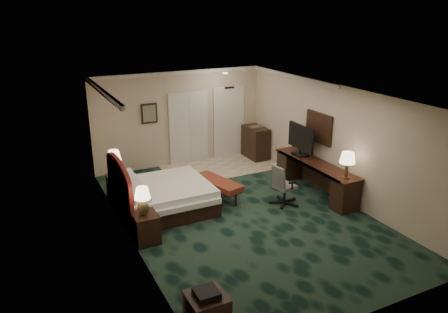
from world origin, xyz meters
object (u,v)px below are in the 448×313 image
tv (301,140)px  nightstand_near (146,228)px  lamp_near (143,202)px  lamp_far (115,163)px  nightstand_far (118,187)px  bed (165,197)px  desk (315,178)px  minibar (255,142)px  bed_bench (218,189)px  side_table (207,313)px  desk_chair (285,185)px

tv → nightstand_near: bearing=-164.7°
lamp_near → lamp_far: lamp_far is taller
nightstand_near → nightstand_far: 2.27m
bed → desk: desk is taller
desk → minibar: 2.93m
bed_bench → desk: (2.29, -0.76, 0.16)m
minibar → side_table: bearing=-125.4°
side_table → desk: 5.47m
nightstand_near → lamp_near: lamp_near is taller
tv → lamp_far: bearing=166.1°
nightstand_near → side_table: same height
side_table → nightstand_near: bearing=91.0°
lamp_near → desk: size_ratio=0.22×
lamp_far → desk_chair: size_ratio=0.64×
nightstand_far → desk: 4.79m
desk → desk_chair: size_ratio=2.75×
desk_chair → minibar: bearing=62.3°
minibar → bed: bearing=-148.8°
nightstand_near → bed_bench: (2.14, 1.22, -0.06)m
nightstand_near → nightstand_far: size_ratio=1.01×
nightstand_far → lamp_near: bearing=-90.9°
bed → bed_bench: bearing=1.6°
side_table → tv: (4.38, 3.90, 0.88)m
lamp_far → side_table: (0.07, -5.11, -0.60)m
bed → nightstand_far: bed is taller
nightstand_near → bed_bench: size_ratio=0.43×
tv → minibar: 2.38m
bed_bench → side_table: 4.53m
lamp_near → nightstand_near: bearing=52.2°
desk_chair → desk: bearing=3.5°
bed → lamp_far: size_ratio=3.10×
nightstand_near → lamp_far: (-0.03, 2.31, 0.60)m
desk_chair → lamp_near: bearing=175.2°
lamp_near → bed_bench: lamp_near is taller
bed → lamp_near: size_ratio=3.29×
nightstand_far → lamp_far: 0.60m
lamp_near → tv: tv is taller
bed_bench → bed: bearing=166.4°
nightstand_near → tv: 4.65m
bed → lamp_far: bearing=126.9°
nightstand_far → minibar: bearing=14.1°
side_table → desk_chair: desk_chair is taller
minibar → tv: bearing=-90.5°
bed → side_table: bed is taller
desk → bed_bench: bearing=161.6°
nightstand_far → lamp_far: size_ratio=0.92×
nightstand_far → bed_bench: (2.15, -1.05, -0.06)m
nightstand_far → desk_chair: 3.97m
nightstand_near → tv: bearing=14.0°
nightstand_far → bed_bench: bearing=-26.0°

